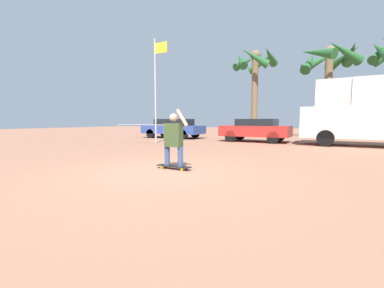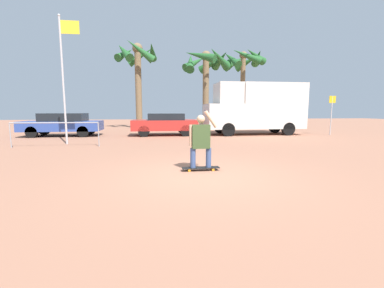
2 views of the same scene
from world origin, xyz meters
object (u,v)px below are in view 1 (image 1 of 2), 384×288
palm_tree_center_background (330,63)px  flagpole (156,84)px  skateboard (174,166)px  camper_van (377,110)px  parked_car_blue (173,128)px  parked_car_red (256,129)px  person_skateboarder (174,137)px  palm_tree_far_left (254,68)px

palm_tree_center_background → flagpole: palm_tree_center_background is taller
skateboard → camper_van: camper_van is taller
parked_car_blue → palm_tree_center_background: 11.84m
parked_car_red → person_skateboarder: bearing=-86.5°
skateboard → parked_car_blue: size_ratio=0.22×
skateboard → palm_tree_far_left: size_ratio=0.13×
parked_car_red → flagpole: flagpole is taller
camper_van → palm_tree_center_background: palm_tree_center_background is taller
palm_tree_center_background → parked_car_red: bearing=-125.3°
parked_car_red → parked_car_blue: bearing=176.8°
parked_car_red → palm_tree_center_background: bearing=54.7°
person_skateboarder → parked_car_blue: size_ratio=0.33×
camper_van → parked_car_blue: camper_van is taller
person_skateboarder → camper_van: 11.04m
skateboard → palm_tree_far_left: palm_tree_far_left is taller
parked_car_blue → palm_tree_center_background: (9.84, 4.78, 4.52)m
skateboard → person_skateboarder: bearing=-180.0°
parked_car_red → flagpole: bearing=-141.5°
camper_van → parked_car_blue: (-12.13, 0.53, -1.02)m
parked_car_red → camper_van: bearing=-1.8°
camper_van → palm_tree_far_left: palm_tree_far_left is taller
skateboard → person_skateboarder: 0.78m
palm_tree_center_background → palm_tree_far_left: size_ratio=0.90×
parked_car_red → palm_tree_far_left: 8.48m
flagpole → palm_tree_center_background: bearing=46.8°
person_skateboarder → parked_car_red: 9.83m
camper_van → skateboard: bearing=-118.9°
parked_car_blue → flagpole: size_ratio=0.78×
person_skateboarder → palm_tree_far_left: size_ratio=0.20×
parked_car_blue → palm_tree_center_background: size_ratio=0.69×
flagpole → camper_van: bearing=18.4°
palm_tree_far_left → parked_car_red: bearing=-72.6°
camper_van → parked_car_red: 6.01m
parked_car_red → palm_tree_center_background: palm_tree_center_background is taller
parked_car_blue → palm_tree_center_background: bearing=25.9°
person_skateboarder → camper_van: camper_van is taller
parked_car_red → palm_tree_far_left: palm_tree_far_left is taller
camper_van → parked_car_red: size_ratio=1.56×
palm_tree_center_background → flagpole: size_ratio=1.14×
person_skateboarder → parked_car_blue: person_skateboarder is taller
parked_car_red → palm_tree_far_left: bearing=107.4°
person_skateboarder → parked_car_blue: bearing=123.8°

